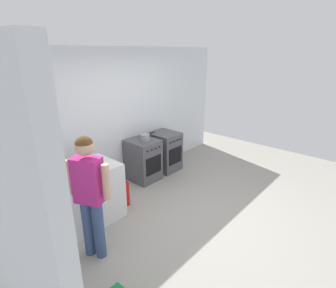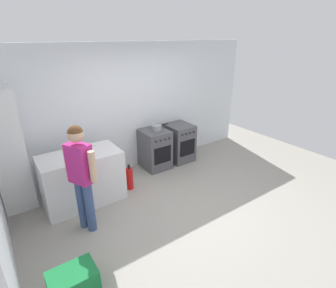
% 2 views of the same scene
% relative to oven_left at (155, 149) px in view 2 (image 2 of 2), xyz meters
% --- Properties ---
extents(ground_plane, '(8.00, 8.00, 0.00)m').
position_rel_oven_left_xyz_m(ground_plane, '(-0.35, -1.58, -0.43)').
color(ground_plane, gray).
extents(back_wall, '(6.00, 0.10, 2.60)m').
position_rel_oven_left_xyz_m(back_wall, '(-0.35, 0.37, 0.87)').
color(back_wall, silver).
rests_on(back_wall, ground).
extents(counter_unit, '(1.30, 0.70, 0.90)m').
position_rel_oven_left_xyz_m(counter_unit, '(-1.70, -0.38, 0.02)').
color(counter_unit, silver).
rests_on(counter_unit, ground).
extents(oven_left, '(0.54, 0.62, 0.85)m').
position_rel_oven_left_xyz_m(oven_left, '(0.00, 0.00, 0.00)').
color(oven_left, '#4C4C51').
rests_on(oven_left, ground).
extents(oven_right, '(0.53, 0.62, 0.85)m').
position_rel_oven_left_xyz_m(oven_right, '(0.66, -0.00, -0.00)').
color(oven_right, '#4C4C51').
rests_on(oven_right, ground).
extents(pot, '(0.38, 0.20, 0.12)m').
position_rel_oven_left_xyz_m(pot, '(0.05, -0.03, 0.48)').
color(pot, gray).
rests_on(pot, oven_left).
extents(knife_paring, '(0.20, 0.11, 0.01)m').
position_rel_oven_left_xyz_m(knife_paring, '(-1.72, -0.52, 0.48)').
color(knife_paring, silver).
rests_on(knife_paring, counter_unit).
extents(knife_chef, '(0.30, 0.13, 0.01)m').
position_rel_oven_left_xyz_m(knife_chef, '(-1.65, -0.19, 0.48)').
color(knife_chef, silver).
rests_on(knife_chef, counter_unit).
extents(knife_carving, '(0.33, 0.12, 0.01)m').
position_rel_oven_left_xyz_m(knife_carving, '(-1.52, -0.24, 0.48)').
color(knife_carving, silver).
rests_on(knife_carving, counter_unit).
extents(person, '(0.33, 0.52, 1.63)m').
position_rel_oven_left_xyz_m(person, '(-1.89, -1.10, 0.55)').
color(person, '#384C7A').
rests_on(person, ground).
extents(fire_extinguisher, '(0.13, 0.13, 0.50)m').
position_rel_oven_left_xyz_m(fire_extinguisher, '(-0.87, -0.48, -0.21)').
color(fire_extinguisher, red).
rests_on(fire_extinguisher, ground).
extents(recycling_crate_lower, '(0.52, 0.36, 0.28)m').
position_rel_oven_left_xyz_m(recycling_crate_lower, '(-2.39, -2.06, -0.29)').
color(recycling_crate_lower, '#197238').
rests_on(recycling_crate_lower, ground).
extents(larder_cabinet, '(0.48, 0.44, 2.00)m').
position_rel_oven_left_xyz_m(larder_cabinet, '(-2.65, 0.10, 0.57)').
color(larder_cabinet, silver).
rests_on(larder_cabinet, ground).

